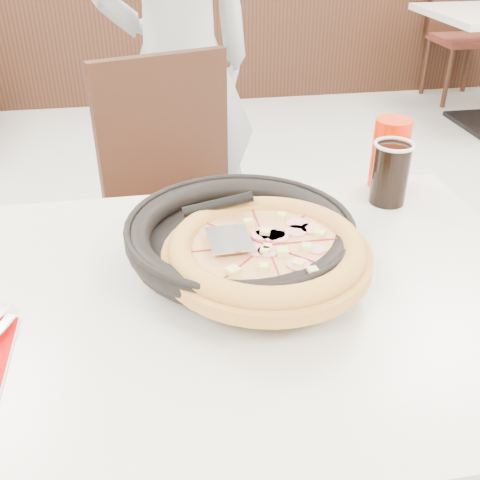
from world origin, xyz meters
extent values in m
cube|color=black|center=(0.00, 3.48, 0.55)|extent=(5.90, 0.03, 1.10)
cylinder|color=black|center=(-0.15, -0.02, 0.77)|extent=(0.14, 0.14, 0.04)
cylinder|color=black|center=(-0.16, 0.03, 0.79)|extent=(0.44, 0.44, 0.01)
cylinder|color=#BF883B|center=(-0.13, -0.05, 0.81)|extent=(0.40, 0.40, 0.02)
cube|color=silver|center=(-0.19, -0.03, 0.84)|extent=(0.07, 0.09, 0.00)
cylinder|color=black|center=(0.20, 0.22, 0.81)|extent=(0.09, 0.09, 0.13)
cylinder|color=red|center=(0.23, 0.30, 0.83)|extent=(0.09, 0.09, 0.16)
imported|color=#A3A4A8|center=(-0.18, 1.19, 0.83)|extent=(0.70, 0.57, 1.66)
camera|label=1|loc=(-0.30, -0.82, 1.32)|focal=42.00mm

